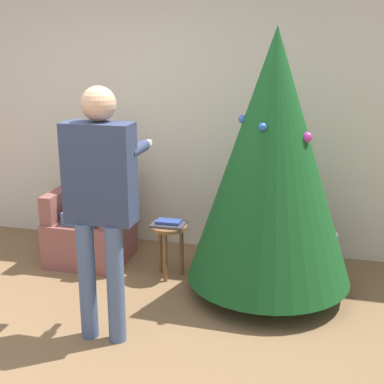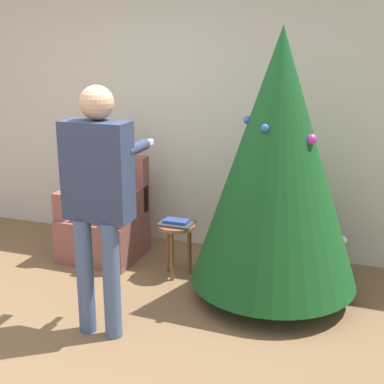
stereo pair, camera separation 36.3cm
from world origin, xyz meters
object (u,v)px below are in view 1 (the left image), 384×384
christmas_tree (272,159)px  side_stool (169,236)px  armchair (92,224)px  person_seated (89,191)px  person_standing (100,191)px

christmas_tree → side_stool: christmas_tree is taller
armchair → christmas_tree: bearing=-10.5°
person_seated → person_standing: (0.66, -1.21, 0.38)m
person_seated → person_standing: person_standing is taller
christmas_tree → side_stool: bearing=172.7°
christmas_tree → side_stool: (-0.88, 0.11, -0.76)m
person_seated → person_standing: bearing=-61.4°
armchair → person_standing: 1.57m
armchair → person_seated: bearing=-90.0°
armchair → person_seated: person_seated is taller
armchair → person_seated: 0.33m
side_stool → person_seated: bearing=167.7°
side_stool → armchair: bearing=166.0°
person_standing → side_stool: (0.15, 1.03, -0.68)m
christmas_tree → armchair: (-1.69, 0.31, -0.79)m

